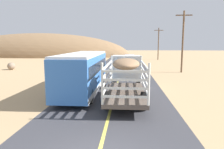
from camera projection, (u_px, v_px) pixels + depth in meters
The scene contains 7 objects.
livestock_truck at pixel (126, 71), 17.04m from camera, with size 2.53×9.70×3.02m.
bus at pixel (84, 71), 17.05m from camera, with size 2.54×10.00×3.21m.
car_far at pixel (129, 59), 38.68m from camera, with size 1.90×4.62×1.93m.
power_pole_mid at pixel (183, 40), 28.71m from camera, with size 2.20×0.24×8.38m.
power_pole_far at pixel (158, 43), 51.61m from camera, with size 2.20×0.24×7.79m.
boulder_mid_field at pixel (11, 66), 32.35m from camera, with size 1.12×1.26×1.10m, color #84705B.
distant_hill at pixel (39, 56), 68.88m from camera, with size 59.37×23.33×14.65m, color olive.
Camera 1 is at (1.01, -6.42, 4.00)m, focal length 33.68 mm.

